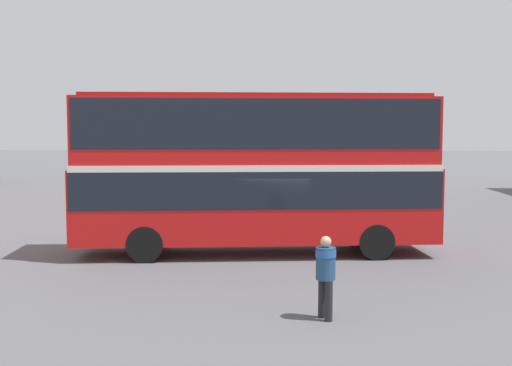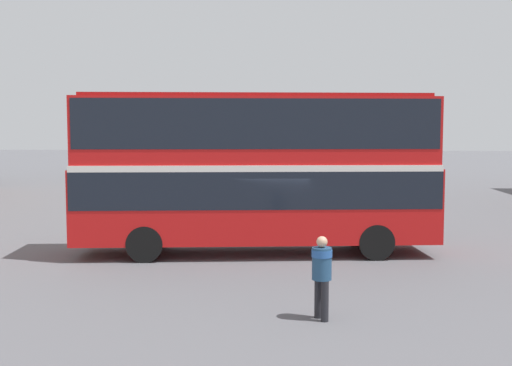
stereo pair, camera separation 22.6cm
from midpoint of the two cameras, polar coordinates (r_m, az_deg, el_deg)
ground_plane at (r=19.12m, az=1.71°, el=-6.83°), size 240.00×240.00×0.00m
double_decker_bus at (r=18.90m, az=0.35°, el=1.87°), size 11.49×4.03×5.04m
pedestrian_foreground at (r=12.46m, az=6.80°, el=-8.12°), size 0.58×0.58×1.74m
parked_car_kerb_near at (r=32.86m, az=8.22°, el=-0.67°), size 4.89×2.85×1.50m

